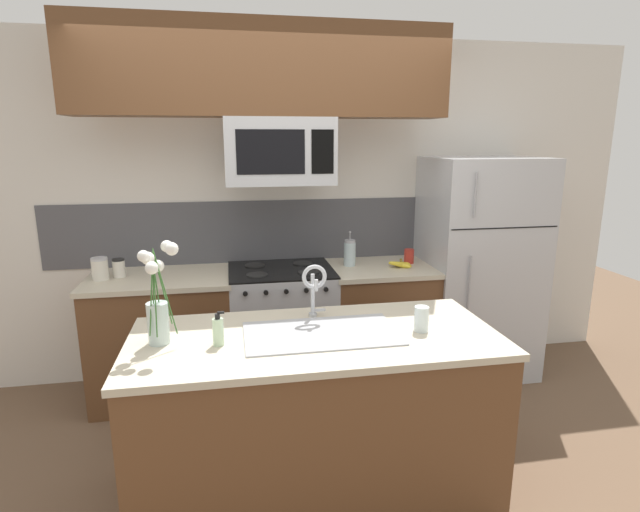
# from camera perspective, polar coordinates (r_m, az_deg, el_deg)

# --- Properties ---
(ground_plane) EXTENTS (10.00, 10.00, 0.00)m
(ground_plane) POSITION_cam_1_polar(r_m,az_deg,el_deg) (3.24, -2.37, -21.70)
(ground_plane) COLOR brown
(rear_partition) EXTENTS (5.20, 0.10, 2.60)m
(rear_partition) POSITION_cam_1_polar(r_m,az_deg,el_deg) (4.00, -0.86, 5.30)
(rear_partition) COLOR silver
(rear_partition) RESTS_ON ground
(splash_band) EXTENTS (3.45, 0.01, 0.48)m
(splash_band) POSITION_cam_1_polar(r_m,az_deg,el_deg) (3.93, -5.04, 2.90)
(splash_band) COLOR #4C4C51
(splash_band) RESTS_ON rear_partition
(back_counter_left) EXTENTS (0.99, 0.65, 0.91)m
(back_counter_left) POSITION_cam_1_polar(r_m,az_deg,el_deg) (3.83, -17.44, -8.79)
(back_counter_left) COLOR brown
(back_counter_left) RESTS_ON ground
(back_counter_right) EXTENTS (0.79, 0.65, 0.91)m
(back_counter_right) POSITION_cam_1_polar(r_m,az_deg,el_deg) (3.96, 6.75, -7.52)
(back_counter_right) COLOR brown
(back_counter_right) RESTS_ON ground
(stove_range) EXTENTS (0.76, 0.64, 0.93)m
(stove_range) POSITION_cam_1_polar(r_m,az_deg,el_deg) (3.81, -4.36, -8.21)
(stove_range) COLOR #B7BABF
(stove_range) RESTS_ON ground
(microwave) EXTENTS (0.74, 0.40, 0.45)m
(microwave) POSITION_cam_1_polar(r_m,az_deg,el_deg) (3.53, -4.70, 11.84)
(microwave) COLOR #B7BABF
(upper_cabinet_band) EXTENTS (2.48, 0.34, 0.60)m
(upper_cabinet_band) POSITION_cam_1_polar(r_m,az_deg,el_deg) (3.52, -6.58, 20.37)
(upper_cabinet_band) COLOR brown
(refrigerator) EXTENTS (0.85, 0.74, 1.72)m
(refrigerator) POSITION_cam_1_polar(r_m,az_deg,el_deg) (4.16, 17.50, -1.21)
(refrigerator) COLOR #B7BABF
(refrigerator) RESTS_ON ground
(storage_jar_tall) EXTENTS (0.11, 0.11, 0.15)m
(storage_jar_tall) POSITION_cam_1_polar(r_m,az_deg,el_deg) (3.73, -23.85, -1.34)
(storage_jar_tall) COLOR silver
(storage_jar_tall) RESTS_ON back_counter_left
(storage_jar_medium) EXTENTS (0.08, 0.08, 0.13)m
(storage_jar_medium) POSITION_cam_1_polar(r_m,az_deg,el_deg) (3.75, -22.00, -1.27)
(storage_jar_medium) COLOR silver
(storage_jar_medium) RESTS_ON back_counter_left
(banana_bunch) EXTENTS (0.19, 0.12, 0.08)m
(banana_bunch) POSITION_cam_1_polar(r_m,az_deg,el_deg) (3.80, 9.23, -0.95)
(banana_bunch) COLOR yellow
(banana_bunch) RESTS_ON back_counter_right
(french_press) EXTENTS (0.09, 0.09, 0.27)m
(french_press) POSITION_cam_1_polar(r_m,az_deg,el_deg) (3.79, 3.42, 0.37)
(french_press) COLOR silver
(french_press) RESTS_ON back_counter_right
(coffee_tin) EXTENTS (0.08, 0.08, 0.11)m
(coffee_tin) POSITION_cam_1_polar(r_m,az_deg,el_deg) (3.93, 10.13, -0.03)
(coffee_tin) COLOR #B22D23
(coffee_tin) RESTS_ON back_counter_right
(island_counter) EXTENTS (1.82, 0.81, 0.91)m
(island_counter) POSITION_cam_1_polar(r_m,az_deg,el_deg) (2.70, -0.51, -17.90)
(island_counter) COLOR brown
(island_counter) RESTS_ON ground
(kitchen_sink) EXTENTS (0.76, 0.43, 0.16)m
(kitchen_sink) POSITION_cam_1_polar(r_m,az_deg,el_deg) (2.53, 0.15, -10.35)
(kitchen_sink) COLOR #ADAFB5
(kitchen_sink) RESTS_ON island_counter
(sink_faucet) EXTENTS (0.14, 0.14, 0.31)m
(sink_faucet) POSITION_cam_1_polar(r_m,az_deg,el_deg) (2.64, -0.68, -3.19)
(sink_faucet) COLOR #B7BABF
(sink_faucet) RESTS_ON island_counter
(dish_soap_bottle) EXTENTS (0.06, 0.05, 0.16)m
(dish_soap_bottle) POSITION_cam_1_polar(r_m,az_deg,el_deg) (2.40, -11.56, -8.43)
(dish_soap_bottle) COLOR beige
(dish_soap_bottle) RESTS_ON island_counter
(drinking_glass) EXTENTS (0.07, 0.07, 0.13)m
(drinking_glass) POSITION_cam_1_polar(r_m,az_deg,el_deg) (2.57, 11.51, -7.06)
(drinking_glass) COLOR silver
(drinking_glass) RESTS_ON island_counter
(flower_vase) EXTENTS (0.18, 0.22, 0.50)m
(flower_vase) POSITION_cam_1_polar(r_m,az_deg,el_deg) (2.45, -18.03, -5.39)
(flower_vase) COLOR silver
(flower_vase) RESTS_ON island_counter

